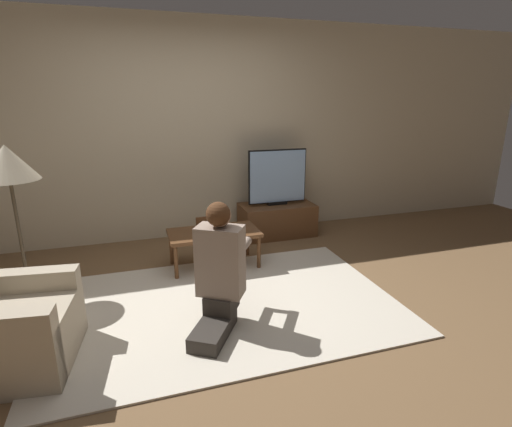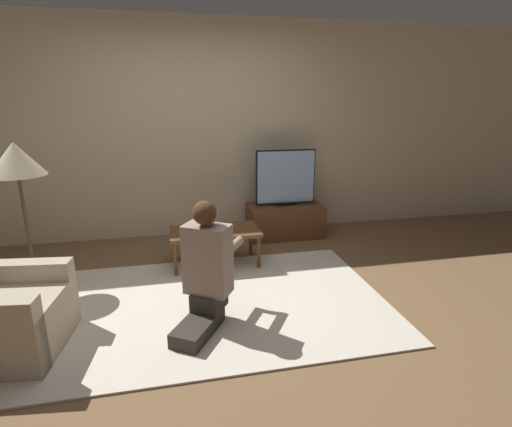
% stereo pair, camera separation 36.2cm
% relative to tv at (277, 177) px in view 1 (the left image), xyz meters
% --- Properties ---
extents(ground_plane, '(10.00, 10.00, 0.00)m').
position_rel_tv_xyz_m(ground_plane, '(-1.06, -1.57, -0.75)').
color(ground_plane, brown).
extents(wall_back, '(10.00, 0.06, 2.60)m').
position_rel_tv_xyz_m(wall_back, '(-1.06, 0.36, 0.55)').
color(wall_back, beige).
rests_on(wall_back, ground_plane).
extents(rug, '(2.86, 1.89, 0.02)m').
position_rel_tv_xyz_m(rug, '(-1.06, -1.57, -0.74)').
color(rug, beige).
rests_on(rug, ground_plane).
extents(tv_stand, '(0.92, 0.49, 0.40)m').
position_rel_tv_xyz_m(tv_stand, '(-0.00, -0.00, -0.55)').
color(tv_stand, brown).
rests_on(tv_stand, ground_plane).
extents(tv, '(0.74, 0.08, 0.69)m').
position_rel_tv_xyz_m(tv, '(0.00, 0.00, 0.00)').
color(tv, black).
rests_on(tv, tv_stand).
extents(coffee_table, '(0.92, 0.49, 0.39)m').
position_rel_tv_xyz_m(coffee_table, '(-0.96, -0.73, -0.41)').
color(coffee_table, brown).
rests_on(coffee_table, ground_plane).
extents(floor_lamp, '(0.47, 0.47, 1.34)m').
position_rel_tv_xyz_m(floor_lamp, '(-2.67, -0.84, 0.39)').
color(floor_lamp, '#4C4233').
rests_on(floor_lamp, ground_plane).
extents(person_kneeling, '(0.65, 0.84, 0.98)m').
position_rel_tv_xyz_m(person_kneeling, '(-1.15, -1.85, -0.27)').
color(person_kneeling, '#332D28').
rests_on(person_kneeling, rug).
extents(picture_frame, '(0.11, 0.01, 0.15)m').
position_rel_tv_xyz_m(picture_frame, '(-1.08, -0.69, -0.29)').
color(picture_frame, brown).
rests_on(picture_frame, coffee_table).
extents(remote, '(0.04, 0.15, 0.02)m').
position_rel_tv_xyz_m(remote, '(-1.12, -0.83, -0.36)').
color(remote, black).
rests_on(remote, coffee_table).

